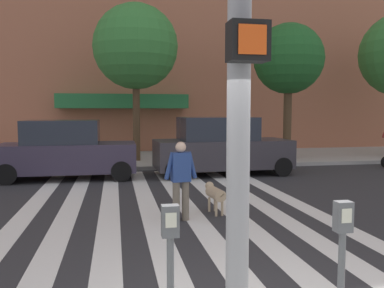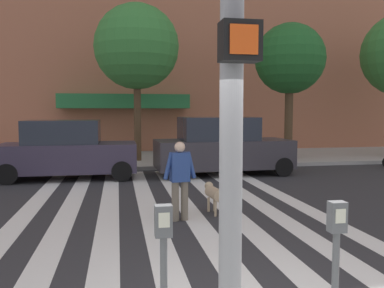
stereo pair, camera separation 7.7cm
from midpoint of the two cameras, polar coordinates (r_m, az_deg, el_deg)
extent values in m
plane|color=#2B2B2D|center=(9.83, -3.36, -8.62)|extent=(160.00, 160.00, 0.00)
cube|color=#9E9D98|center=(18.42, -6.95, -2.15)|extent=(80.00, 6.00, 0.15)
cube|color=silver|center=(9.95, -22.39, -8.78)|extent=(0.45, 10.92, 0.01)
cube|color=silver|center=(9.81, -17.17, -8.83)|extent=(0.45, 10.92, 0.01)
cube|color=silver|center=(9.75, -11.85, -8.80)|extent=(0.45, 10.92, 0.01)
cube|color=silver|center=(9.78, -6.51, -8.69)|extent=(0.45, 10.92, 0.01)
cube|color=silver|center=(9.88, -1.24, -8.52)|extent=(0.45, 10.92, 0.01)
cube|color=silver|center=(10.07, 3.87, -8.28)|extent=(0.45, 10.92, 0.01)
cube|color=silver|center=(10.33, 8.75, -7.99)|extent=(0.45, 10.92, 0.01)
cube|color=silver|center=(10.66, 13.35, -7.66)|extent=(0.45, 10.92, 0.01)
cube|color=#246D39|center=(20.65, -9.87, 5.99)|extent=(6.44, 1.60, 0.70)
cylinder|color=gray|center=(3.17, 6.04, 19.00)|extent=(0.18, 0.18, 5.80)
cube|color=black|center=(2.92, 7.16, 14.22)|extent=(0.28, 0.18, 0.28)
cube|color=#E54C14|center=(2.83, 7.81, 14.53)|extent=(0.20, 0.01, 0.20)
cube|color=#515456|center=(3.30, -3.80, -10.86)|extent=(0.14, 0.10, 0.26)
cube|color=beige|center=(3.25, -3.68, -10.76)|extent=(0.09, 0.01, 0.12)
cube|color=#515456|center=(3.64, 20.11, -9.66)|extent=(0.14, 0.10, 0.26)
cube|color=beige|center=(3.59, 20.55, -9.54)|extent=(0.09, 0.01, 0.12)
cube|color=#352E40|center=(14.00, -17.35, -1.84)|extent=(4.45, 1.85, 0.94)
cube|color=#232833|center=(13.95, -18.16, 1.64)|extent=(2.39, 1.61, 0.77)
cylinder|color=black|center=(14.76, -10.21, -2.90)|extent=(0.66, 0.23, 0.66)
cylinder|color=black|center=(13.13, -10.18, -3.84)|extent=(0.66, 0.23, 0.66)
cylinder|color=black|center=(15.15, -23.47, -3.02)|extent=(0.66, 0.23, 0.66)
cylinder|color=black|center=(13.57, -25.04, -3.93)|extent=(0.66, 0.23, 0.66)
cube|color=#332F35|center=(14.40, 4.17, -1.37)|extent=(4.85, 2.14, 0.99)
cube|color=#232833|center=(14.27, 3.45, 2.20)|extent=(2.70, 1.83, 0.81)
cylinder|color=black|center=(15.94, 9.78, -2.33)|extent=(0.67, 0.24, 0.66)
cylinder|color=black|center=(14.30, 12.59, -3.18)|extent=(0.67, 0.24, 0.66)
cylinder|color=black|center=(14.89, -3.93, -2.77)|extent=(0.67, 0.24, 0.66)
cylinder|color=black|center=(13.12, -2.68, -3.77)|extent=(0.67, 0.24, 0.66)
cylinder|color=#4C3823|center=(17.28, -8.03, 4.01)|extent=(0.30, 0.30, 3.83)
sphere|color=#337533|center=(17.49, -8.14, 13.55)|extent=(3.57, 3.57, 3.57)
cylinder|color=#4C3823|center=(18.32, 13.29, 3.54)|extent=(0.36, 0.36, 3.56)
sphere|color=#1E5623|center=(18.46, 13.44, 11.71)|extent=(3.08, 3.08, 3.08)
cylinder|color=#6B6051|center=(8.35, -2.52, -8.13)|extent=(0.17, 0.17, 0.82)
cylinder|color=#6B6051|center=(8.40, -1.20, -8.05)|extent=(0.17, 0.17, 0.82)
cube|color=navy|center=(8.24, -1.87, -3.27)|extent=(0.41, 0.29, 0.60)
cylinder|color=navy|center=(8.18, -3.49, -3.13)|extent=(0.23, 0.12, 0.57)
cylinder|color=navy|center=(8.31, -0.28, -3.00)|extent=(0.23, 0.12, 0.57)
sphere|color=beige|center=(8.20, -1.88, -0.44)|extent=(0.25, 0.25, 0.22)
cylinder|color=tan|center=(8.92, 3.13, -7.04)|extent=(0.33, 0.64, 0.26)
sphere|color=tan|center=(9.25, 2.26, -5.98)|extent=(0.22, 0.22, 0.20)
cylinder|color=tan|center=(8.54, 4.12, -7.23)|extent=(0.06, 0.24, 0.16)
cylinder|color=tan|center=(9.15, 2.22, -8.59)|extent=(0.06, 0.06, 0.32)
cylinder|color=tan|center=(9.20, 3.05, -8.52)|extent=(0.06, 0.06, 0.32)
cylinder|color=tan|center=(8.76, 3.20, -9.20)|extent=(0.06, 0.06, 0.32)
cylinder|color=tan|center=(8.81, 4.06, -9.12)|extent=(0.06, 0.06, 0.32)
camera|label=1|loc=(0.04, -90.20, -0.02)|focal=37.53mm
camera|label=2|loc=(0.04, 89.80, 0.02)|focal=37.53mm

